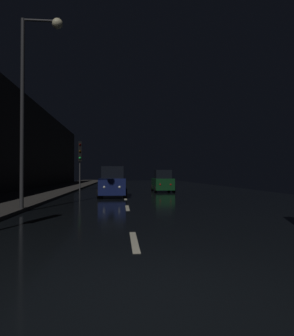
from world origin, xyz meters
TOP-DOWN VIEW (x-y plane):
  - ground at (0.00, 24.50)m, footprint 25.30×84.00m
  - sidewalk_left at (-6.45, 24.50)m, footprint 4.40×84.00m
  - building_facade_left at (-9.05, 21.00)m, footprint 0.80×63.00m
  - lane_centerline at (0.00, 15.26)m, footprint 0.16×25.07m
  - traffic_light_far_left at (-4.15, 25.45)m, footprint 0.35×0.48m
  - streetlamp_overhead at (-3.93, 8.86)m, footprint 1.70×0.44m
  - car_approaching_headlights at (-0.84, 17.02)m, footprint 1.89×4.09m
  - car_parked_right_far at (3.35, 22.53)m, footprint 1.73×3.75m

SIDE VIEW (x-z plane):
  - ground at x=0.00m, z-range -0.02..0.00m
  - lane_centerline at x=0.00m, z-range 0.00..0.01m
  - sidewalk_left at x=-6.45m, z-range 0.00..0.15m
  - car_parked_right_far at x=3.35m, z-range -0.08..1.81m
  - car_approaching_headlights at x=-0.84m, z-range -0.09..1.97m
  - traffic_light_far_left at x=-4.15m, z-range 1.03..5.66m
  - building_facade_left at x=-9.05m, z-range 0.00..8.63m
  - streetlamp_overhead at x=-3.93m, z-range 1.23..9.29m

